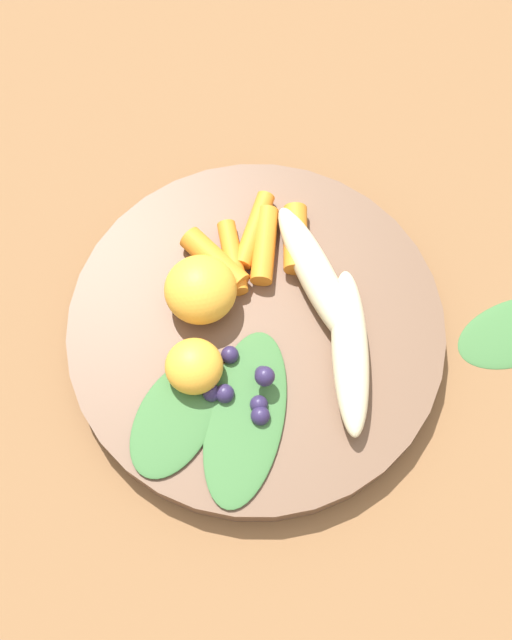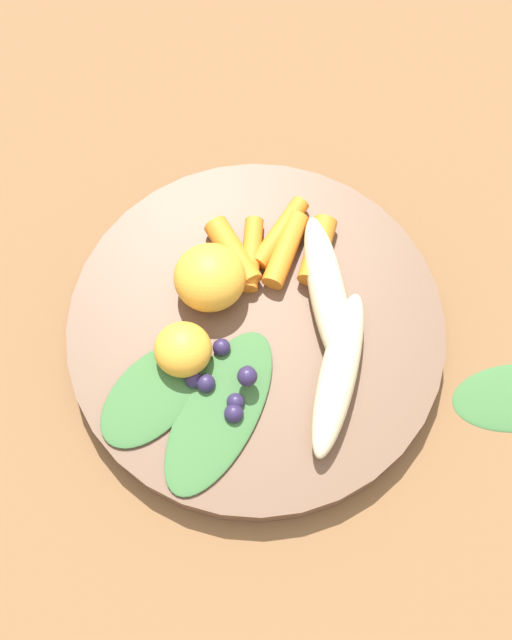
{
  "view_description": "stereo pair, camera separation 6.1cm",
  "coord_description": "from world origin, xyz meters",
  "px_view_note": "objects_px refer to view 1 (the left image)",
  "views": [
    {
      "loc": [
        -0.02,
        0.23,
        0.59
      ],
      "look_at": [
        0.0,
        0.0,
        0.03
      ],
      "focal_mm": 45.59,
      "sensor_mm": 36.0,
      "label": 1
    },
    {
      "loc": [
        -0.08,
        0.22,
        0.59
      ],
      "look_at": [
        0.0,
        0.0,
        0.03
      ],
      "focal_mm": 45.59,
      "sensor_mm": 36.0,
      "label": 2
    }
  ],
  "objects_px": {
    "banana_peeled_left": "(317,276)",
    "banana_peeled_right": "(350,351)",
    "orange_segment_near": "(194,366)",
    "bowl": "(256,330)"
  },
  "relations": [
    {
      "from": "banana_peeled_left",
      "to": "banana_peeled_right",
      "type": "bearing_deg",
      "value": 176.62
    },
    {
      "from": "banana_peeled_right",
      "to": "orange_segment_near",
      "type": "relative_size",
      "value": 3.05
    },
    {
      "from": "banana_peeled_left",
      "to": "orange_segment_near",
      "type": "distance_m",
      "value": 0.12
    },
    {
      "from": "bowl",
      "to": "banana_peeled_right",
      "type": "xyz_separation_m",
      "value": [
        -0.07,
        0.02,
        0.02
      ]
    },
    {
      "from": "banana_peeled_left",
      "to": "bowl",
      "type": "bearing_deg",
      "value": 102.9
    },
    {
      "from": "bowl",
      "to": "banana_peeled_left",
      "type": "bearing_deg",
      "value": -137.37
    },
    {
      "from": "bowl",
      "to": "orange_segment_near",
      "type": "bearing_deg",
      "value": 46.7
    },
    {
      "from": "banana_peeled_left",
      "to": "banana_peeled_right",
      "type": "distance_m",
      "value": 0.06
    },
    {
      "from": "bowl",
      "to": "banana_peeled_right",
      "type": "height_order",
      "value": "banana_peeled_right"
    },
    {
      "from": "bowl",
      "to": "orange_segment_near",
      "type": "relative_size",
      "value": 6.79
    }
  ]
}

